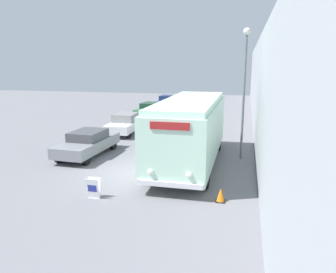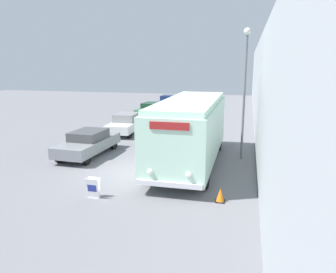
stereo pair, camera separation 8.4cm
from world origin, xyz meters
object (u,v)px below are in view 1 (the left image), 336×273
vintage_bus (190,128)px  parked_car_mid (125,123)px  sign_board (93,188)px  parked_car_far (150,110)px  streetlamp (245,77)px  traffic_cone (221,195)px  parked_car_near (88,143)px  parked_car_distant (167,102)px

vintage_bus → parked_car_mid: (-5.85, 6.34, -1.12)m
sign_board → parked_car_far: parked_car_far is taller
sign_board → streetlamp: 9.44m
parked_car_mid → sign_board: bearing=-77.2°
vintage_bus → traffic_cone: bearing=-66.2°
vintage_bus → parked_car_mid: size_ratio=2.06×
parked_car_near → parked_car_mid: bearing=92.7°
parked_car_near → vintage_bus: bearing=-0.6°
parked_car_mid → streetlamp: bearing=-31.6°
parked_car_mid → traffic_cone: parked_car_mid is taller
streetlamp → parked_car_mid: 10.30m
parked_car_distant → traffic_cone: bearing=-71.6°
traffic_cone → parked_car_far: bearing=114.1°
streetlamp → parked_car_mid: size_ratio=1.52×
sign_board → traffic_cone: (4.75, 0.80, -0.13)m
vintage_bus → traffic_cone: vintage_bus is taller
parked_car_near → parked_car_distant: parked_car_distant is taller
streetlamp → parked_car_distant: 19.99m
parked_car_mid → vintage_bus: bearing=-49.2°
sign_board → parked_car_mid: size_ratio=0.18×
vintage_bus → sign_board: 6.04m
streetlamp → parked_car_far: size_ratio=1.54×
parked_car_near → parked_car_far: parked_car_far is taller
parked_car_distant → parked_car_near: bearing=-89.6°
parked_car_distant → traffic_cone: size_ratio=7.62×
sign_board → vintage_bus: bearing=61.0°
parked_car_mid → parked_car_distant: size_ratio=1.09×
parked_car_near → parked_car_mid: 6.05m
parked_car_near → parked_car_distant: size_ratio=1.15×
parked_car_near → traffic_cone: size_ratio=8.74×
parked_car_far → traffic_cone: (7.94, -17.71, -0.48)m
parked_car_far → parked_car_distant: parked_car_distant is taller
parked_car_distant → traffic_cone: 24.93m
parked_car_mid → parked_car_distant: parked_car_distant is taller
sign_board → traffic_cone: bearing=9.5°
parked_car_mid → traffic_cone: size_ratio=8.32×
traffic_cone → parked_car_distant: bearing=108.0°
parked_car_far → parked_car_distant: (0.23, 5.99, 0.06)m
sign_board → parked_car_distant: size_ratio=0.20×
sign_board → parked_car_mid: (-3.00, 11.46, 0.34)m
sign_board → traffic_cone: 4.82m
streetlamp → parked_car_distant: size_ratio=1.66×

